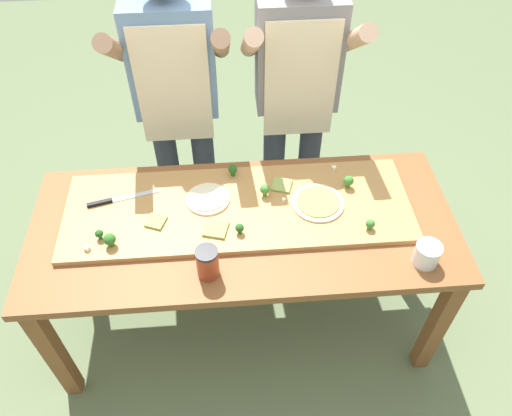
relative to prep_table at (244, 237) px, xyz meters
The scene contains 23 objects.
ground_plane 0.68m from the prep_table, ahead, with size 8.00×8.00×0.00m, color #60704C.
prep_table is the anchor object (origin of this frame).
cutting_board 0.13m from the prep_table, 102.76° to the left, with size 1.51×0.50×0.02m, color #B27F47.
chefs_knife 0.60m from the prep_table, 165.07° to the left, with size 0.32×0.10×0.02m.
pizza_whole_pesto_green 0.36m from the prep_table, 10.62° to the left, with size 0.23×0.23×0.02m.
pizza_whole_cheese_artichoke 0.23m from the prep_table, 140.26° to the left, with size 0.20×0.20×0.02m.
pizza_slice_near_left 0.18m from the prep_table, 156.01° to the right, with size 0.10×0.10×0.01m, color #899E4C.
pizza_slice_near_right 0.39m from the prep_table, behind, with size 0.08×0.08×0.01m, color #899E4C.
pizza_slice_far_left 0.29m from the prep_table, 44.60° to the left, with size 0.09×0.09×0.01m, color #899E4C.
broccoli_floret_back_right 0.23m from the prep_table, 51.24° to the left, with size 0.04×0.04×0.06m.
broccoli_floret_front_left 0.32m from the prep_table, 96.37° to the left, with size 0.04×0.04×0.06m.
broccoli_floret_center_left 0.58m from the prep_table, 169.39° to the right, with size 0.05×0.05×0.06m.
broccoli_floret_front_mid 0.56m from the prep_table, 10.41° to the right, with size 0.04×0.04×0.05m.
broccoli_floret_back_mid 0.53m from the prep_table, 17.71° to the left, with size 0.05×0.05×0.06m.
broccoli_floret_front_right 0.17m from the prep_table, 103.71° to the right, with size 0.04×0.04×0.05m.
broccoli_floret_center_right 0.62m from the prep_table, behind, with size 0.03×0.03×0.05m.
cheese_crumble_a 0.24m from the prep_table, 25.75° to the left, with size 0.02×0.02×0.02m, color white.
cheese_crumble_b 0.54m from the prep_table, 31.74° to the left, with size 0.02×0.02×0.02m, color silver.
cheese_crumble_c 0.66m from the prep_table, 169.51° to the right, with size 0.02×0.02×0.02m, color silver.
flour_cup 0.78m from the prep_table, 20.41° to the right, with size 0.10×0.10×0.10m.
sauce_jar 0.34m from the prep_table, 120.79° to the right, with size 0.09×0.09×0.14m.
cook_left 0.80m from the prep_table, 112.73° to the left, with size 0.54×0.39×1.67m.
cook_right 0.81m from the prep_table, 65.24° to the left, with size 0.54×0.39×1.67m.
Camera 1 is at (-0.06, -1.41, 2.40)m, focal length 34.85 mm.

